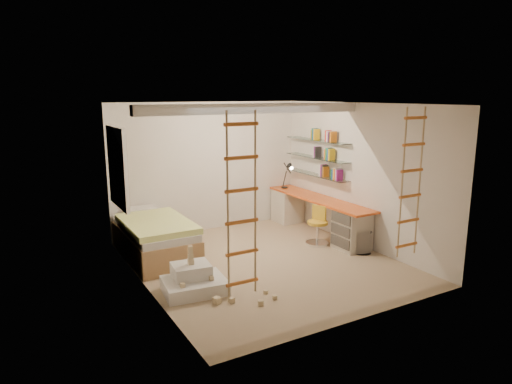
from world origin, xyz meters
TOP-DOWN VIEW (x-y plane):
  - floor at (0.00, 0.00)m, footprint 4.50×4.50m
  - ceiling_beam at (0.00, 0.30)m, footprint 4.00×0.18m
  - window_frame at (-1.97, 1.50)m, footprint 0.06×1.15m
  - window_blind at (-1.93, 1.50)m, footprint 0.02×1.00m
  - rope_ladder_left at (-1.35, -1.75)m, footprint 0.41×0.04m
  - rope_ladder_right at (1.35, -1.75)m, footprint 0.41×0.04m
  - waste_bin at (1.75, -0.43)m, footprint 0.31×0.31m
  - desk at (1.72, 0.86)m, footprint 0.56×2.80m
  - shelves at (1.87, 1.13)m, footprint 0.25×1.80m
  - bed at (-1.48, 1.23)m, footprint 1.02×2.00m
  - task_lamp at (1.67, 1.82)m, footprint 0.14×0.36m
  - swivel_chair at (1.34, 0.34)m, footprint 0.55×0.55m
  - play_platform at (-1.45, -0.45)m, footprint 0.93×0.76m
  - toy_blocks at (-1.18, -0.76)m, footprint 1.17×1.01m
  - books at (1.87, 1.13)m, footprint 0.14×0.70m

SIDE VIEW (x-z plane):
  - floor at x=0.00m, z-range 0.00..0.00m
  - play_platform at x=-1.45m, z-range -0.04..0.34m
  - waste_bin at x=1.75m, z-range 0.00..0.39m
  - toy_blocks at x=-1.18m, z-range -0.09..0.56m
  - swivel_chair at x=1.34m, z-range -0.09..0.63m
  - bed at x=-1.48m, z-range -0.02..0.67m
  - desk at x=1.72m, z-range 0.03..0.78m
  - task_lamp at x=1.67m, z-range 0.85..1.42m
  - shelves at x=1.87m, z-range 1.14..1.86m
  - rope_ladder_left at x=-1.35m, z-range 0.45..2.58m
  - rope_ladder_right at x=1.35m, z-range 0.45..2.58m
  - window_frame at x=-1.97m, z-range 0.88..2.23m
  - window_blind at x=-1.93m, z-range 0.95..2.15m
  - books at x=1.87m, z-range 1.14..2.06m
  - ceiling_beam at x=0.00m, z-range 2.44..2.60m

